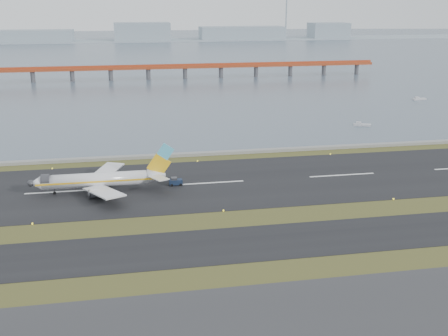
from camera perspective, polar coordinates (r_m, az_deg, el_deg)
The scene contains 11 objects.
ground at distance 131.27m, azimuth 0.55°, elevation -5.60°, with size 1000.00×1000.00×0.00m, color #344418.
taxiway_strip at distance 120.48m, azimuth 1.67°, elevation -7.71°, with size 1000.00×18.00×0.10m, color black.
runway_strip at distance 158.97m, azimuth -1.56°, elevation -1.54°, with size 1000.00×45.00×0.10m, color black.
seawall at distance 187.27m, azimuth -3.03°, elevation 1.42°, with size 1000.00×2.50×1.00m, color gray.
bay_water at distance 581.69m, azimuth -8.51°, elevation 11.64°, with size 1400.00×800.00×1.30m, color #435160.
red_pier at distance 374.09m, azimuth -3.99°, elevation 10.16°, with size 260.00×5.00×10.20m.
far_shoreline at distance 741.30m, azimuth -8.02°, elevation 13.19°, with size 1400.00×80.00×60.50m.
airliner at distance 154.49m, azimuth -12.33°, elevation -1.16°, with size 38.52×32.89×12.80m.
pushback_tug at distance 157.39m, azimuth -4.96°, elevation -1.38°, with size 3.68×2.21×2.34m.
workboat_near at distance 238.46m, azimuth 13.80°, elevation 4.30°, with size 7.20×4.57×1.67m.
workboat_far at distance 309.71m, azimuth 19.19°, elevation 6.65°, with size 7.31×2.88×1.73m.
Camera 1 is at (-23.83, -119.06, 49.91)m, focal length 45.00 mm.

